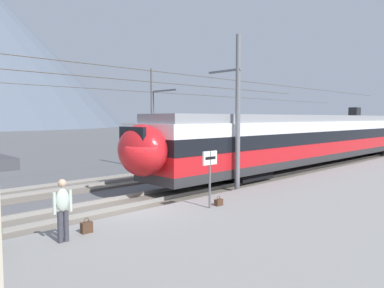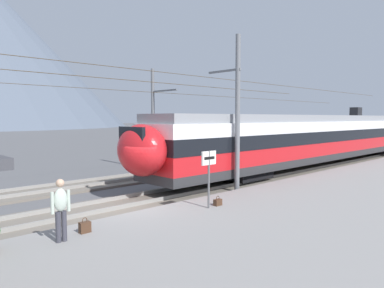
# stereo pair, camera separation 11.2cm
# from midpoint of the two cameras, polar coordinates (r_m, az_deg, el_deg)

# --- Properties ---
(ground_plane) EXTENTS (400.00, 400.00, 0.00)m
(ground_plane) POSITION_cam_midpoint_polar(r_m,az_deg,el_deg) (14.00, -9.49, -11.04)
(ground_plane) COLOR #565659
(platform_slab) EXTENTS (120.00, 8.44, 0.37)m
(platform_slab) POSITION_cam_midpoint_polar(r_m,az_deg,el_deg) (10.32, 7.12, -15.56)
(platform_slab) COLOR gray
(platform_slab) RESTS_ON ground
(track_near) EXTENTS (120.00, 3.00, 0.28)m
(track_near) POSITION_cam_midpoint_polar(r_m,az_deg,el_deg) (15.04, -12.30, -9.74)
(track_near) COLOR #6B6359
(track_near) RESTS_ON ground
(track_far) EXTENTS (120.00, 3.00, 0.28)m
(track_far) POSITION_cam_midpoint_polar(r_m,az_deg,el_deg) (19.48, -20.14, -6.70)
(track_far) COLOR #6B6359
(track_far) RESTS_ON ground
(train_near_platform) EXTENTS (34.86, 2.92, 4.27)m
(train_near_platform) POSITION_cam_midpoint_polar(r_m,az_deg,el_deg) (28.56, 20.45, 1.07)
(train_near_platform) COLOR #2D2D30
(train_near_platform) RESTS_ON track_near
(train_far_track) EXTENTS (30.51, 3.01, 4.27)m
(train_far_track) POSITION_cam_midpoint_polar(r_m,az_deg,el_deg) (43.20, 22.43, 1.99)
(train_far_track) COLOR #2D2D30
(train_far_track) RESTS_ON track_far
(catenary_mast_mid) EXTENTS (43.30, 2.01, 7.57)m
(catenary_mast_mid) POSITION_cam_midpoint_polar(r_m,az_deg,el_deg) (17.22, 7.15, 5.19)
(catenary_mast_mid) COLOR slate
(catenary_mast_mid) RESTS_ON ground
(catenary_mast_far_side) EXTENTS (43.30, 2.69, 7.06)m
(catenary_mast_far_side) POSITION_cam_midpoint_polar(r_m,az_deg,el_deg) (25.02, -5.85, 4.35)
(catenary_mast_far_side) COLOR slate
(catenary_mast_far_side) RESTS_ON ground
(platform_sign) EXTENTS (0.70, 0.08, 2.09)m
(platform_sign) POSITION_cam_midpoint_polar(r_m,az_deg,el_deg) (12.99, 2.94, -3.57)
(platform_sign) COLOR #59595B
(platform_sign) RESTS_ON platform_slab
(passenger_walking) EXTENTS (0.53, 0.22, 1.69)m
(passenger_walking) POSITION_cam_midpoint_polar(r_m,az_deg,el_deg) (10.19, -19.92, -9.40)
(passenger_walking) COLOR #383842
(passenger_walking) RESTS_ON platform_slab
(handbag_beside_passenger) EXTENTS (0.32, 0.18, 0.44)m
(handbag_beside_passenger) POSITION_cam_midpoint_polar(r_m,az_deg,el_deg) (10.95, -16.44, -12.60)
(handbag_beside_passenger) COLOR #472D1E
(handbag_beside_passenger) RESTS_ON platform_slab
(handbag_near_sign) EXTENTS (0.32, 0.18, 0.37)m
(handbag_near_sign) POSITION_cam_midpoint_polar(r_m,az_deg,el_deg) (13.64, 4.36, -9.25)
(handbag_near_sign) COLOR #472D1E
(handbag_near_sign) RESTS_ON platform_slab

